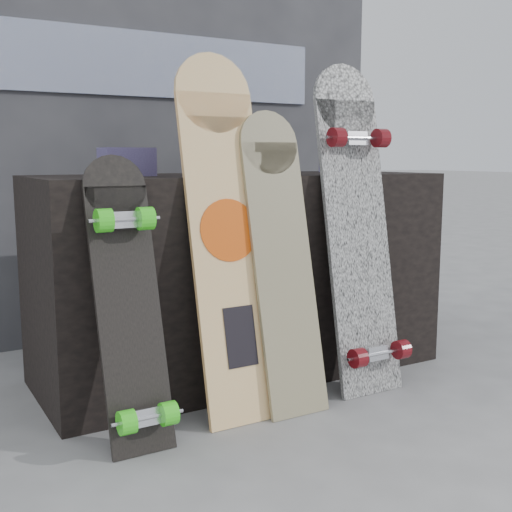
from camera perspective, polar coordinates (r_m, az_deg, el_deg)
ground at (r=2.28m, az=4.90°, el=-13.56°), size 60.00×60.00×0.00m
vendor_table at (r=2.58m, az=-1.36°, el=-1.64°), size 1.60×0.60×0.80m
booth at (r=3.31m, az=-8.68°, el=12.76°), size 2.40×0.22×2.20m
merch_box_purple at (r=2.34m, az=-11.41°, el=8.20°), size 0.18×0.12×0.10m
merch_box_small at (r=2.93m, az=7.55°, el=8.58°), size 0.14×0.14×0.12m
merch_box_flat at (r=2.54m, az=-1.89°, el=7.95°), size 0.22×0.10×0.06m
longboard_geisha at (r=2.13m, az=-2.58°, el=2.76°), size 0.28×0.29×1.22m
longboard_celtic at (r=2.20m, az=2.28°, el=0.42°), size 0.23×0.26×1.03m
longboard_cascadia at (r=2.41m, az=9.02°, el=3.04°), size 0.27×0.31×1.21m
skateboard_dark at (r=1.95m, az=-11.21°, el=-3.79°), size 0.20×0.31×0.88m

